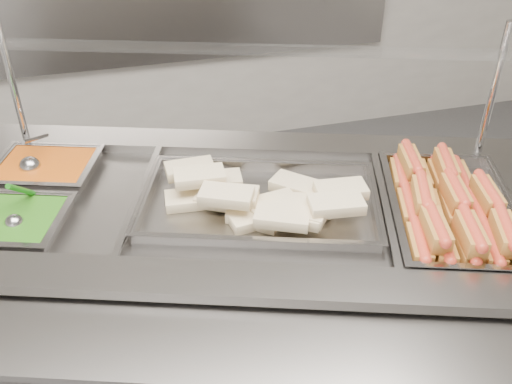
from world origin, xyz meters
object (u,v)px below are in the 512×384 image
object	(u,v)px
pan_wraps	(259,206)
ladle	(31,165)
sneeze_guard	(244,53)
serving_spoon	(16,217)
steam_counter	(241,306)
pan_hotdogs	(450,217)

from	to	relation	value
pan_wraps	ladle	bearing A→B (deg)	150.99
sneeze_guard	ladle	xyz separation A→B (m)	(-0.68, 0.14, -0.36)
ladle	serving_spoon	size ratio (longest dim) A/B	1.15
steam_counter	pan_wraps	world-z (taller)	pan_wraps
sneeze_guard	serving_spoon	bearing A→B (deg)	-168.14
serving_spoon	ladle	bearing A→B (deg)	84.95
steam_counter	pan_wraps	size ratio (longest dim) A/B	2.65
sneeze_guard	serving_spoon	xyz separation A→B (m)	(-0.71, -0.15, -0.36)
steam_counter	serving_spoon	size ratio (longest dim) A/B	12.18
pan_wraps	serving_spoon	size ratio (longest dim) A/B	4.60
pan_hotdogs	serving_spoon	bearing A→B (deg)	167.83
sneeze_guard	serving_spoon	size ratio (longest dim) A/B	9.84
pan_wraps	ladle	xyz separation A→B (m)	(-0.67, 0.37, 0.03)
ladle	serving_spoon	bearing A→B (deg)	-95.05
ladle	serving_spoon	distance (m)	0.29
steam_counter	serving_spoon	xyz separation A→B (m)	(-0.64, 0.06, 0.46)
pan_hotdogs	serving_spoon	distance (m)	1.26
steam_counter	sneeze_guard	world-z (taller)	sneeze_guard
pan_wraps	serving_spoon	distance (m)	0.70
steam_counter	sneeze_guard	distance (m)	0.85
steam_counter	ladle	bearing A→B (deg)	150.14
pan_hotdogs	serving_spoon	xyz separation A→B (m)	(-1.23, 0.27, 0.05)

